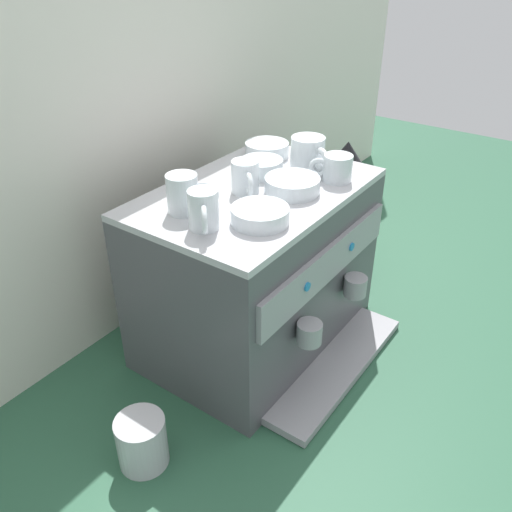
{
  "coord_description": "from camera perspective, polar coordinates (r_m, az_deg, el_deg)",
  "views": [
    {
      "loc": [
        -0.92,
        -0.65,
        0.93
      ],
      "look_at": [
        0.0,
        0.0,
        0.25
      ],
      "focal_mm": 38.01,
      "sensor_mm": 36.0,
      "label": 1
    }
  ],
  "objects": [
    {
      "name": "ceramic_bowl_1",
      "position": [
        1.09,
        0.42,
        4.29
      ],
      "size": [
        0.12,
        0.12,
        0.03
      ],
      "color": "silver",
      "rests_on": "espresso_machine"
    },
    {
      "name": "ceramic_bowl_2",
      "position": [
        1.22,
        3.84,
        7.43
      ],
      "size": [
        0.12,
        0.12,
        0.03
      ],
      "color": "silver",
      "rests_on": "espresso_machine"
    },
    {
      "name": "ceramic_cup_0",
      "position": [
        1.21,
        -1.11,
        8.27
      ],
      "size": [
        0.08,
        0.09,
        0.07
      ],
      "color": "silver",
      "rests_on": "espresso_machine"
    },
    {
      "name": "coffee_grinder",
      "position": [
        1.72,
        9.11,
        5.36
      ],
      "size": [
        0.16,
        0.16,
        0.4
      ],
      "color": "#939399",
      "rests_on": "ground_plane"
    },
    {
      "name": "tiled_backsplash_wall",
      "position": [
        1.42,
        -11.46,
        12.7
      ],
      "size": [
        2.8,
        0.03,
        0.98
      ],
      "primitive_type": "cube",
      "color": "silver",
      "rests_on": "ground_plane"
    },
    {
      "name": "espresso_machine",
      "position": [
        1.34,
        0.17,
        -1.4
      ],
      "size": [
        0.58,
        0.49,
        0.42
      ],
      "color": "#4C4C51",
      "rests_on": "ground_plane"
    },
    {
      "name": "ceramic_cup_1",
      "position": [
        1.35,
        5.57,
        10.71
      ],
      "size": [
        0.08,
        0.12,
        0.08
      ],
      "color": "silver",
      "rests_on": "espresso_machine"
    },
    {
      "name": "milk_pitcher",
      "position": [
        1.16,
        -11.91,
        -18.56
      ],
      "size": [
        0.1,
        0.1,
        0.11
      ],
      "primitive_type": "cylinder",
      "color": "#B7B7BC",
      "rests_on": "ground_plane"
    },
    {
      "name": "ceramic_cup_2",
      "position": [
        1.06,
        -5.55,
        4.79
      ],
      "size": [
        0.09,
        0.08,
        0.08
      ],
      "color": "silver",
      "rests_on": "espresso_machine"
    },
    {
      "name": "ground_plane",
      "position": [
        1.46,
        0.0,
        -8.24
      ],
      "size": [
        4.0,
        4.0,
        0.0
      ],
      "primitive_type": "plane",
      "color": "#28563D"
    },
    {
      "name": "ceramic_cup_3",
      "position": [
        1.13,
        -7.51,
        6.5
      ],
      "size": [
        0.08,
        0.1,
        0.08
      ],
      "color": "silver",
      "rests_on": "espresso_machine"
    },
    {
      "name": "ceramic_bowl_3",
      "position": [
        1.43,
        1.16,
        11.12
      ],
      "size": [
        0.11,
        0.11,
        0.04
      ],
      "color": "silver",
      "rests_on": "espresso_machine"
    },
    {
      "name": "ceramic_cup_4",
      "position": [
        1.29,
        8.42,
        9.15
      ],
      "size": [
        0.07,
        0.09,
        0.06
      ],
      "color": "silver",
      "rests_on": "espresso_machine"
    },
    {
      "name": "ceramic_bowl_0",
      "position": [
        1.31,
        0.59,
        9.32
      ],
      "size": [
        0.1,
        0.1,
        0.04
      ],
      "color": "silver",
      "rests_on": "espresso_machine"
    }
  ]
}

